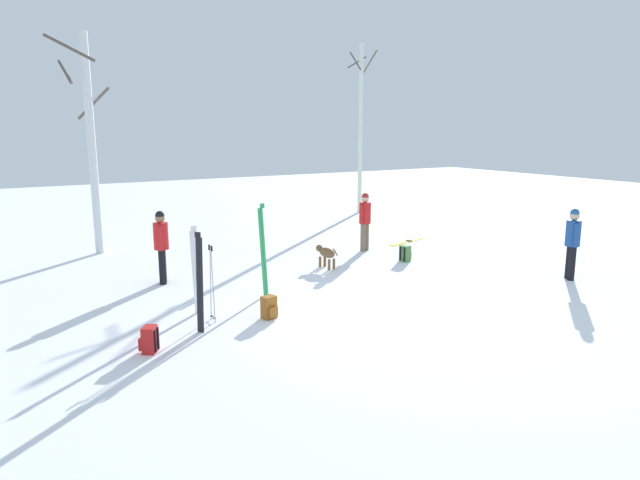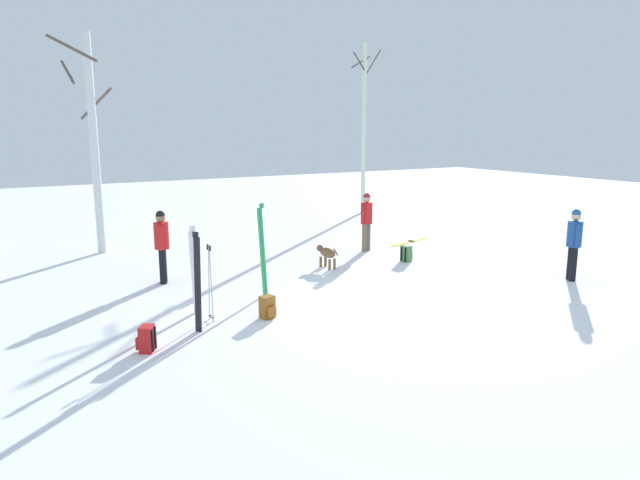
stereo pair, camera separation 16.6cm
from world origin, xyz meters
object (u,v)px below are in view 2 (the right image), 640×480
at_px(ski_poles_0, 210,281).
at_px(birch_tree_3, 364,126).
at_px(ski_pair_lying_0, 410,242).
at_px(birch_tree_2, 93,141).
at_px(person_1, 366,218).
at_px(ski_pair_planted_0, 198,283).
at_px(water_bottle_0, 196,295).
at_px(backpack_0, 406,254).
at_px(ski_pair_planted_2, 194,270).
at_px(backpack_2, 267,307).
at_px(backpack_1, 147,339).
at_px(ski_pair_planted_1, 262,250).
at_px(person_2, 162,242).
at_px(dog, 327,253).
at_px(person_0, 574,240).

bearing_deg(ski_poles_0, birch_tree_3, 44.21).
height_order(ski_pair_lying_0, birch_tree_2, birch_tree_2).
bearing_deg(birch_tree_3, person_1, -123.57).
relative_size(ski_poles_0, birch_tree_2, 0.24).
bearing_deg(ski_pair_planted_0, water_bottle_0, 73.62).
xyz_separation_m(ski_pair_planted_0, backpack_0, (6.61, 2.41, -0.69)).
relative_size(ski_pair_planted_2, backpack_2, 3.96).
xyz_separation_m(ski_pair_lying_0, backpack_1, (-9.46, -4.91, 0.20)).
bearing_deg(ski_pair_planted_1, person_1, 30.23).
xyz_separation_m(person_1, ski_pair_lying_0, (1.98, 0.36, -0.97)).
bearing_deg(water_bottle_0, ski_pair_lying_0, 18.34).
bearing_deg(birch_tree_2, person_2, -80.45).
height_order(person_1, ski_pair_lying_0, person_1).
distance_m(ski_pair_planted_1, backpack_1, 3.59).
height_order(ski_poles_0, backpack_0, ski_poles_0).
relative_size(dog, ski_pair_lying_0, 0.48).
height_order(ski_pair_planted_2, backpack_2, ski_pair_planted_2).
distance_m(ski_pair_planted_0, ski_pair_planted_2, 1.14).
xyz_separation_m(ski_pair_planted_1, water_bottle_0, (-1.37, 0.40, -0.88)).
bearing_deg(birch_tree_2, backpack_1, -94.52).
xyz_separation_m(backpack_2, birch_tree_2, (-1.75, 7.70, 3.01)).
distance_m(water_bottle_0, birch_tree_3, 13.81).
relative_size(ski_poles_0, backpack_2, 3.33).
height_order(ski_pair_planted_2, ski_pair_lying_0, ski_pair_planted_2).
relative_size(dog, birch_tree_2, 0.15).
distance_m(ski_pair_planted_2, backpack_1, 2.14).
height_order(person_0, ski_poles_0, person_0).
relative_size(ski_pair_lying_0, backpack_0, 4.23).
bearing_deg(ski_pair_planted_1, backpack_1, -147.13).
xyz_separation_m(dog, water_bottle_0, (-3.82, -1.04, -0.26)).
relative_size(person_2, ski_poles_0, 1.17).
bearing_deg(person_2, ski_pair_planted_0, -95.08).
height_order(backpack_0, backpack_1, same).
height_order(dog, ski_pair_planted_1, ski_pair_planted_1).
distance_m(ski_pair_planted_1, ski_pair_lying_0, 7.24).
xyz_separation_m(person_2, dog, (4.05, -0.70, -0.59)).
xyz_separation_m(ski_pair_planted_2, birch_tree_3, (10.42, 9.42, 2.76)).
xyz_separation_m(person_2, ski_pair_planted_0, (-0.32, -3.59, -0.07)).
xyz_separation_m(person_0, backpack_1, (-9.86, 0.62, -0.77)).
bearing_deg(person_0, backpack_1, 176.39).
xyz_separation_m(ski_poles_0, backpack_0, (6.22, 1.93, -0.57)).
bearing_deg(ski_pair_planted_0, person_0, -6.91).
xyz_separation_m(ski_pair_planted_1, backpack_1, (-2.94, -1.90, -0.79)).
bearing_deg(birch_tree_2, ski_pair_lying_0, -20.56).
xyz_separation_m(person_0, person_1, (-2.38, 5.17, 0.00)).
relative_size(backpack_2, birch_tree_3, 0.06).
height_order(dog, birch_tree_2, birch_tree_2).
bearing_deg(person_0, birch_tree_2, 136.19).
bearing_deg(person_1, ski_pair_planted_2, -154.04).
height_order(backpack_2, birch_tree_2, birch_tree_2).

